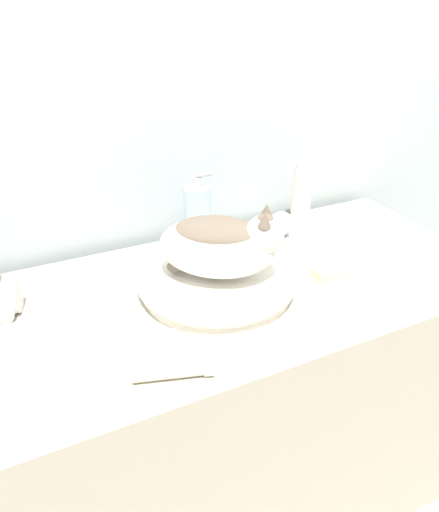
{
  "coord_description": "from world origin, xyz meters",
  "views": [
    {
      "loc": [
        -0.4,
        -0.49,
        1.4
      ],
      "look_at": [
        -0.04,
        0.27,
        0.91
      ],
      "focal_mm": 32.0,
      "sensor_mm": 36.0,
      "label": 1
    }
  ],
  "objects": [
    {
      "name": "wall_back",
      "position": [
        0.0,
        0.61,
        1.2
      ],
      "size": [
        8.0,
        0.05,
        2.4
      ],
      "color": "silver",
      "rests_on": "ground_plane"
    },
    {
      "name": "vanity_counter",
      "position": [
        0.0,
        0.28,
        0.41
      ],
      "size": [
        1.24,
        0.56,
        0.82
      ],
      "color": "#B2A893",
      "rests_on": "ground_plane"
    },
    {
      "name": "sink_basin",
      "position": [
        -0.04,
        0.28,
        0.84
      ],
      "size": [
        0.36,
        0.36,
        0.04
      ],
      "color": "white",
      "rests_on": "vanity_counter"
    },
    {
      "name": "cat",
      "position": [
        -0.03,
        0.28,
        0.94
      ],
      "size": [
        0.29,
        0.32,
        0.16
      ],
      "rotation": [
        0.0,
        0.0,
        5.69
      ],
      "color": "silver",
      "rests_on": "sink_basin"
    },
    {
      "name": "faucet",
      "position": [
        0.16,
        0.35,
        0.89
      ],
      "size": [
        0.14,
        0.08,
        0.13
      ],
      "rotation": [
        0.0,
        0.0,
        -2.81
      ],
      "color": "silver",
      "rests_on": "vanity_counter"
    },
    {
      "name": "lotion_bottle_white",
      "position": [
        0.32,
        0.49,
        0.92
      ],
      "size": [
        0.05,
        0.05,
        0.2
      ],
      "color": "white",
      "rests_on": "vanity_counter"
    },
    {
      "name": "soap_pump_bottle",
      "position": [
        0.0,
        0.49,
        0.9
      ],
      "size": [
        0.07,
        0.07,
        0.2
      ],
      "color": "silver",
      "rests_on": "vanity_counter"
    },
    {
      "name": "cream_tube",
      "position": [
        -0.22,
        0.07,
        0.84
      ],
      "size": [
        0.15,
        0.07,
        0.04
      ],
      "rotation": [
        0.0,
        0.0,
        -0.28
      ],
      "color": "silver",
      "rests_on": "vanity_counter"
    },
    {
      "name": "soap_bar",
      "position": [
        0.22,
        0.22,
        0.83
      ],
      "size": [
        0.08,
        0.04,
        0.02
      ],
      "color": "beige",
      "rests_on": "vanity_counter"
    }
  ]
}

